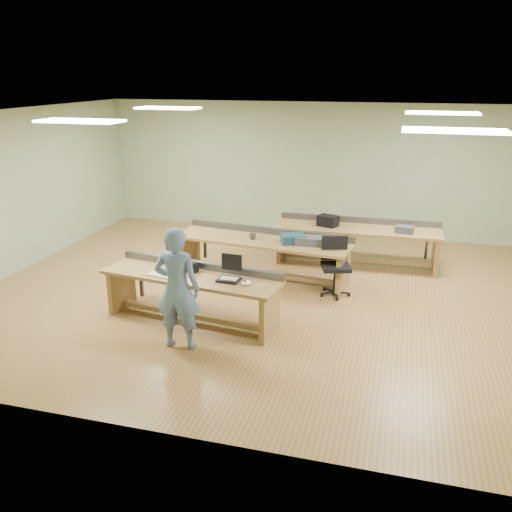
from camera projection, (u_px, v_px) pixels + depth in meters
name	position (u px, v px, depth m)	size (l,w,h in m)	color
floor	(275.00, 294.00, 9.32)	(10.00, 10.00, 0.00)	olive
ceiling	(277.00, 115.00, 8.35)	(10.00, 10.00, 0.00)	silver
wall_back	(316.00, 169.00, 12.49)	(10.00, 0.04, 3.00)	#91AB81
wall_front	(180.00, 306.00, 5.18)	(10.00, 0.04, 3.00)	#91AB81
wall_left	(15.00, 192.00, 10.09)	(0.04, 8.00, 3.00)	#91AB81
fluor_panels	(277.00, 117.00, 8.36)	(6.20, 3.50, 0.03)	white
workbench_front	(192.00, 287.00, 8.16)	(2.83, 1.10, 0.86)	olive
workbench_mid	(263.00, 248.00, 9.90)	(3.33, 1.25, 0.86)	olive
workbench_back	(357.00, 236.00, 10.63)	(3.19, 0.90, 0.86)	olive
person	(177.00, 288.00, 7.28)	(0.63, 0.41, 1.73)	#687EAA
laptop_base	(229.00, 280.00, 7.85)	(0.31, 0.26, 0.03)	black
laptop_screen	(232.00, 262.00, 7.89)	(0.31, 0.02, 0.25)	black
keyboard	(162.00, 276.00, 8.02)	(0.45, 0.15, 0.03)	beige
trackball_mouse	(246.00, 283.00, 7.70)	(0.13, 0.15, 0.06)	white
camera_bag	(190.00, 267.00, 8.20)	(0.22, 0.14, 0.15)	black
task_chair	(335.00, 274.00, 9.22)	(0.67, 0.67, 0.99)	black
parts_bin_teal	(293.00, 239.00, 9.59)	(0.42, 0.32, 0.15)	#153747
parts_bin_grey	(309.00, 240.00, 9.52)	(0.49, 0.31, 0.13)	#393A3C
mug	(253.00, 236.00, 9.82)	(0.13, 0.13, 0.10)	#393A3C
drinks_can	(261.00, 236.00, 9.79)	(0.06, 0.06, 0.11)	silver
storage_box_back	(328.00, 221.00, 10.62)	(0.37, 0.26, 0.21)	black
tray_back	(405.00, 230.00, 10.18)	(0.32, 0.24, 0.13)	#393A3C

